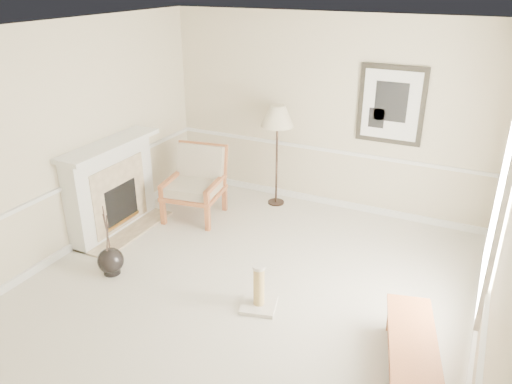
# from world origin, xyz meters

# --- Properties ---
(ground) EXTENTS (5.50, 5.50, 0.00)m
(ground) POSITION_xyz_m (0.00, 0.00, 0.00)
(ground) COLOR silver
(ground) RESTS_ON ground
(room) EXTENTS (5.04, 5.54, 2.92)m
(room) POSITION_xyz_m (0.14, 0.08, 1.87)
(room) COLOR beige
(room) RESTS_ON ground
(fireplace) EXTENTS (0.64, 1.64, 1.31)m
(fireplace) POSITION_xyz_m (-2.34, 0.60, 0.64)
(fireplace) COLOR white
(fireplace) RESTS_ON ground
(floor_vase) EXTENTS (0.32, 0.32, 0.93)m
(floor_vase) POSITION_xyz_m (-1.62, -0.34, 0.17)
(floor_vase) COLOR black
(floor_vase) RESTS_ON ground
(armchair) EXTENTS (0.91, 0.96, 1.05)m
(armchair) POSITION_xyz_m (-1.56, 1.54, 0.57)
(armchair) COLOR #AC5D37
(armchair) RESTS_ON ground
(floor_lamp) EXTENTS (0.59, 0.59, 1.59)m
(floor_lamp) POSITION_xyz_m (-0.63, 2.40, 1.39)
(floor_lamp) COLOR black
(floor_lamp) RESTS_ON ground
(bench) EXTENTS (0.74, 1.47, 0.40)m
(bench) POSITION_xyz_m (1.98, -0.50, 0.27)
(bench) COLOR #AC5D37
(bench) RESTS_ON ground
(scratching_post) EXTENTS (0.46, 0.46, 0.54)m
(scratching_post) POSITION_xyz_m (0.29, -0.16, 0.17)
(scratching_post) COLOR beige
(scratching_post) RESTS_ON ground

